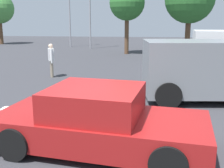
% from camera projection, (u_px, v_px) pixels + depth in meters
% --- Properties ---
extents(ground_plane, '(80.00, 80.00, 0.00)m').
position_uv_depth(ground_plane, '(101.00, 146.00, 5.75)').
color(ground_plane, '#38383D').
extents(sedan_foreground, '(4.43, 2.38, 1.28)m').
position_uv_depth(sedan_foreground, '(99.00, 121.00, 5.53)').
color(sedan_foreground, maroon).
rests_on(sedan_foreground, ground_plane).
extents(dog, '(0.63, 0.32, 0.43)m').
position_uv_depth(dog, '(9.00, 111.00, 7.19)').
color(dog, white).
rests_on(dog, ground_plane).
extents(suv_dark, '(5.06, 2.51, 1.94)m').
position_uv_depth(suv_dark, '(221.00, 68.00, 8.86)').
color(suv_dark, gray).
rests_on(suv_dark, ground_plane).
extents(pedestrian, '(0.38, 0.53, 1.54)m').
position_uv_depth(pedestrian, '(51.00, 58.00, 12.64)').
color(pedestrian, gray).
rests_on(pedestrian, ground_plane).
extents(tree_back_right, '(2.69, 2.69, 5.23)m').
position_uv_depth(tree_back_right, '(127.00, 3.00, 20.96)').
color(tree_back_right, brown).
rests_on(tree_back_right, ground_plane).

